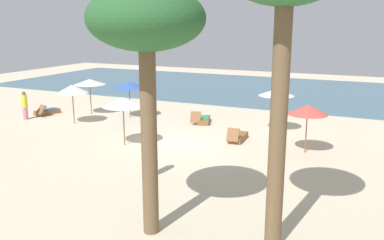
{
  "coord_description": "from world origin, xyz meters",
  "views": [
    {
      "loc": [
        7.86,
        -16.5,
        5.5
      ],
      "look_at": [
        0.17,
        0.31,
        1.1
      ],
      "focal_mm": 38.4,
      "sensor_mm": 36.0,
      "label": 1
    }
  ],
  "objects_px": {
    "umbrella_1": "(276,92)",
    "lounger_0": "(238,137)",
    "person_0": "(25,105)",
    "umbrella_4": "(129,85)",
    "lounger_1": "(203,120)",
    "umbrella_6": "(90,82)",
    "umbrella_0": "(308,110)",
    "palm_3": "(146,27)",
    "lounger_3": "(47,112)",
    "umbrella_2": "(123,102)",
    "umbrella_3": "(72,89)",
    "person_1": "(148,152)"
  },
  "relations": [
    {
      "from": "person_1",
      "to": "umbrella_4",
      "type": "bearing_deg",
      "value": 126.68
    },
    {
      "from": "palm_3",
      "to": "lounger_0",
      "type": "bearing_deg",
      "value": 94.06
    },
    {
      "from": "umbrella_3",
      "to": "umbrella_1",
      "type": "bearing_deg",
      "value": 15.49
    },
    {
      "from": "umbrella_3",
      "to": "umbrella_6",
      "type": "relative_size",
      "value": 1.01
    },
    {
      "from": "umbrella_1",
      "to": "palm_3",
      "type": "height_order",
      "value": "palm_3"
    },
    {
      "from": "lounger_1",
      "to": "umbrella_6",
      "type": "bearing_deg",
      "value": -174.39
    },
    {
      "from": "lounger_3",
      "to": "umbrella_3",
      "type": "bearing_deg",
      "value": -19.81
    },
    {
      "from": "umbrella_0",
      "to": "person_1",
      "type": "height_order",
      "value": "umbrella_0"
    },
    {
      "from": "umbrella_0",
      "to": "lounger_3",
      "type": "bearing_deg",
      "value": 175.85
    },
    {
      "from": "lounger_3",
      "to": "palm_3",
      "type": "relative_size",
      "value": 0.28
    },
    {
      "from": "umbrella_3",
      "to": "lounger_3",
      "type": "bearing_deg",
      "value": 160.19
    },
    {
      "from": "umbrella_3",
      "to": "umbrella_0",
      "type": "bearing_deg",
      "value": -0.15
    },
    {
      "from": "umbrella_6",
      "to": "lounger_0",
      "type": "height_order",
      "value": "umbrella_6"
    },
    {
      "from": "umbrella_0",
      "to": "umbrella_4",
      "type": "bearing_deg",
      "value": 166.34
    },
    {
      "from": "umbrella_1",
      "to": "lounger_1",
      "type": "xyz_separation_m",
      "value": [
        -4.09,
        0.14,
        -1.86
      ]
    },
    {
      "from": "umbrella_1",
      "to": "lounger_1",
      "type": "distance_m",
      "value": 4.5
    },
    {
      "from": "umbrella_4",
      "to": "palm_3",
      "type": "xyz_separation_m",
      "value": [
        8.04,
        -11.38,
        3.45
      ]
    },
    {
      "from": "umbrella_1",
      "to": "umbrella_6",
      "type": "height_order",
      "value": "umbrella_1"
    },
    {
      "from": "umbrella_6",
      "to": "palm_3",
      "type": "bearing_deg",
      "value": -46.17
    },
    {
      "from": "lounger_1",
      "to": "lounger_3",
      "type": "relative_size",
      "value": 0.98
    },
    {
      "from": "umbrella_2",
      "to": "umbrella_4",
      "type": "bearing_deg",
      "value": 120.31
    },
    {
      "from": "umbrella_6",
      "to": "lounger_1",
      "type": "xyz_separation_m",
      "value": [
        7.21,
        0.71,
        -1.81
      ]
    },
    {
      "from": "lounger_3",
      "to": "umbrella_4",
      "type": "bearing_deg",
      "value": 15.67
    },
    {
      "from": "umbrella_6",
      "to": "lounger_3",
      "type": "bearing_deg",
      "value": -152.08
    },
    {
      "from": "person_0",
      "to": "umbrella_4",
      "type": "bearing_deg",
      "value": 29.31
    },
    {
      "from": "umbrella_0",
      "to": "umbrella_3",
      "type": "relative_size",
      "value": 0.97
    },
    {
      "from": "umbrella_1",
      "to": "person_1",
      "type": "relative_size",
      "value": 1.15
    },
    {
      "from": "lounger_1",
      "to": "person_1",
      "type": "height_order",
      "value": "person_1"
    },
    {
      "from": "umbrella_1",
      "to": "lounger_0",
      "type": "height_order",
      "value": "umbrella_1"
    },
    {
      "from": "lounger_1",
      "to": "umbrella_4",
      "type": "bearing_deg",
      "value": -173.11
    },
    {
      "from": "lounger_3",
      "to": "person_0",
      "type": "relative_size",
      "value": 1.08
    },
    {
      "from": "lounger_1",
      "to": "person_0",
      "type": "distance_m",
      "value": 10.38
    },
    {
      "from": "umbrella_3",
      "to": "umbrella_2",
      "type": "bearing_deg",
      "value": -25.6
    },
    {
      "from": "umbrella_0",
      "to": "palm_3",
      "type": "xyz_separation_m",
      "value": [
        -2.58,
        -8.8,
        3.51
      ]
    },
    {
      "from": "umbrella_3",
      "to": "lounger_1",
      "type": "bearing_deg",
      "value": 25.3
    },
    {
      "from": "person_0",
      "to": "umbrella_6",
      "type": "bearing_deg",
      "value": 47.7
    },
    {
      "from": "umbrella_0",
      "to": "lounger_0",
      "type": "relative_size",
      "value": 1.26
    },
    {
      "from": "umbrella_2",
      "to": "umbrella_4",
      "type": "distance_m",
      "value": 5.68
    },
    {
      "from": "palm_3",
      "to": "umbrella_1",
      "type": "bearing_deg",
      "value": 87.38
    },
    {
      "from": "umbrella_4",
      "to": "lounger_0",
      "type": "bearing_deg",
      "value": -15.53
    },
    {
      "from": "umbrella_1",
      "to": "person_0",
      "type": "xyz_separation_m",
      "value": [
        -13.84,
        -3.35,
        -1.21
      ]
    },
    {
      "from": "person_0",
      "to": "umbrella_1",
      "type": "bearing_deg",
      "value": 13.62
    },
    {
      "from": "umbrella_6",
      "to": "palm_3",
      "type": "height_order",
      "value": "palm_3"
    },
    {
      "from": "umbrella_1",
      "to": "umbrella_2",
      "type": "xyz_separation_m",
      "value": [
        -5.71,
        -5.3,
        -0.02
      ]
    },
    {
      "from": "umbrella_3",
      "to": "lounger_1",
      "type": "xyz_separation_m",
      "value": [
        6.53,
        3.09,
        -1.76
      ]
    },
    {
      "from": "umbrella_3",
      "to": "person_1",
      "type": "relative_size",
      "value": 1.13
    },
    {
      "from": "umbrella_2",
      "to": "lounger_3",
      "type": "xyz_separation_m",
      "value": [
        -7.99,
        3.46,
        -1.84
      ]
    },
    {
      "from": "umbrella_6",
      "to": "lounger_0",
      "type": "bearing_deg",
      "value": -10.56
    },
    {
      "from": "umbrella_2",
      "to": "person_1",
      "type": "bearing_deg",
      "value": -44.99
    },
    {
      "from": "umbrella_0",
      "to": "palm_3",
      "type": "height_order",
      "value": "palm_3"
    }
  ]
}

